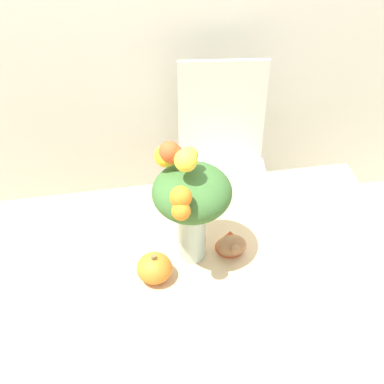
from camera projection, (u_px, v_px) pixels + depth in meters
The scene contains 5 objects.
dining_table at pixel (192, 292), 1.77m from camera, with size 1.43×0.93×0.73m.
flower_vase at pixel (190, 198), 1.61m from camera, with size 0.24×0.28×0.45m.
pumpkin at pixel (154, 268), 1.68m from camera, with size 0.11×0.11×0.10m.
turkey_figurine at pixel (231, 242), 1.77m from camera, with size 0.10×0.13×0.08m.
dining_chair_near_window at pixel (222, 167), 2.49m from camera, with size 0.47×0.47×0.98m.
Camera 1 is at (-0.19, -1.09, 2.06)m, focal length 50.00 mm.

